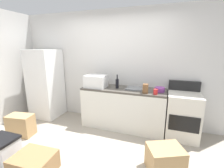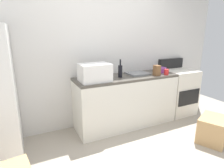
% 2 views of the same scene
% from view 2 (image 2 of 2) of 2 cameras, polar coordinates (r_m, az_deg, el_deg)
% --- Properties ---
extents(wall_back, '(5.00, 0.10, 2.60)m').
position_cam_2_polar(wall_back, '(3.32, -3.00, 9.88)').
color(wall_back, silver).
rests_on(wall_back, ground_plane).
extents(kitchen_counter, '(1.80, 0.60, 0.90)m').
position_cam_2_polar(kitchen_counter, '(3.34, 4.34, -5.12)').
color(kitchen_counter, silver).
rests_on(kitchen_counter, ground_plane).
extents(stove_oven, '(0.60, 0.61, 1.10)m').
position_cam_2_polar(stove_oven, '(4.06, 19.36, -2.00)').
color(stove_oven, silver).
rests_on(stove_oven, ground_plane).
extents(microwave, '(0.46, 0.34, 0.27)m').
position_cam_2_polar(microwave, '(2.85, -5.31, 3.53)').
color(microwave, white).
rests_on(microwave, kitchen_counter).
extents(sink_basin, '(0.36, 0.32, 0.03)m').
position_cam_2_polar(sink_basin, '(3.37, 7.82, 3.19)').
color(sink_basin, slate).
rests_on(sink_basin, kitchen_counter).
extents(wine_bottle, '(0.07, 0.07, 0.30)m').
position_cam_2_polar(wine_bottle, '(3.10, 2.54, 4.08)').
color(wine_bottle, black).
rests_on(wine_bottle, kitchen_counter).
extents(coffee_mug, '(0.08, 0.08, 0.10)m').
position_cam_2_polar(coffee_mug, '(3.43, 16.32, 3.54)').
color(coffee_mug, red).
rests_on(coffee_mug, kitchen_counter).
extents(knife_block, '(0.10, 0.10, 0.18)m').
position_cam_2_polar(knife_block, '(3.32, 13.57, 4.05)').
color(knife_block, brown).
rests_on(knife_block, kitchen_counter).
extents(mixing_bowl, '(0.19, 0.19, 0.09)m').
position_cam_2_polar(mixing_bowl, '(3.64, 14.81, 4.21)').
color(mixing_bowl, purple).
rests_on(mixing_bowl, kitchen_counter).
extents(cardboard_box_large, '(0.60, 0.54, 0.38)m').
position_cam_2_polar(cardboard_box_large, '(3.31, 28.55, -12.12)').
color(cardboard_box_large, tan).
rests_on(cardboard_box_large, ground_plane).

